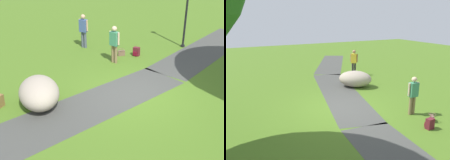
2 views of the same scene
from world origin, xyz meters
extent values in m
plane|color=#486C1F|center=(0.00, 0.00, 0.00)|extent=(48.00, 48.00, 0.00)
cube|color=#43443F|center=(1.86, -0.92, 0.00)|extent=(8.22, 3.72, 0.01)
cube|color=#43443F|center=(9.25, -3.80, 0.00)|extent=(7.92, 5.54, 0.01)
ellipsoid|color=#A59685|center=(2.43, -2.20, 0.47)|extent=(2.11, 2.25, 0.93)
cylinder|color=olive|center=(-1.95, -2.28, 0.39)|extent=(0.13, 0.13, 0.78)
cylinder|color=olive|center=(-1.96, -2.44, 0.39)|extent=(0.13, 0.13, 0.78)
cube|color=#3F8962|center=(-1.96, -2.36, 1.08)|extent=(0.26, 0.37, 0.59)
cylinder|color=beige|center=(-1.94, -2.14, 1.11)|extent=(0.08, 0.08, 0.52)
cylinder|color=beige|center=(-1.97, -2.58, 1.11)|extent=(0.08, 0.08, 0.52)
sphere|color=beige|center=(-1.96, -2.36, 1.51)|extent=(0.21, 0.21, 0.21)
cylinder|color=#28242A|center=(4.86, -3.61, 0.42)|extent=(0.13, 0.13, 0.84)
cylinder|color=#28242A|center=(4.97, -3.49, 0.42)|extent=(0.13, 0.13, 0.84)
cube|color=yellow|center=(4.92, -3.55, 1.16)|extent=(0.42, 0.43, 0.63)
cylinder|color=#A67353|center=(4.77, -3.72, 1.19)|extent=(0.08, 0.08, 0.56)
cylinder|color=#A67353|center=(5.06, -3.39, 1.19)|extent=(0.08, 0.08, 0.56)
sphere|color=#A67353|center=(4.92, -3.55, 1.62)|extent=(0.23, 0.23, 0.23)
cube|color=brown|center=(-2.83, -2.57, 0.12)|extent=(0.33, 0.29, 0.24)
torus|color=brown|center=(-2.83, -2.57, 0.30)|extent=(0.38, 0.38, 0.02)
cube|color=brown|center=(3.24, -3.21, 0.20)|extent=(0.32, 0.25, 0.40)
cube|color=olive|center=(3.26, -3.33, 0.12)|extent=(0.20, 0.10, 0.18)
cube|color=maroon|center=(-3.24, -2.01, 0.20)|extent=(0.21, 0.29, 0.40)
cube|color=maroon|center=(-3.11, -2.01, 0.12)|extent=(0.07, 0.20, 0.18)
cylinder|color=#30A8D1|center=(4.01, -3.22, 0.01)|extent=(0.27, 0.27, 0.02)
camera|label=1|loc=(7.79, 4.43, 4.84)|focal=47.17mm
camera|label=2|loc=(-8.50, 4.30, 3.95)|focal=36.56mm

